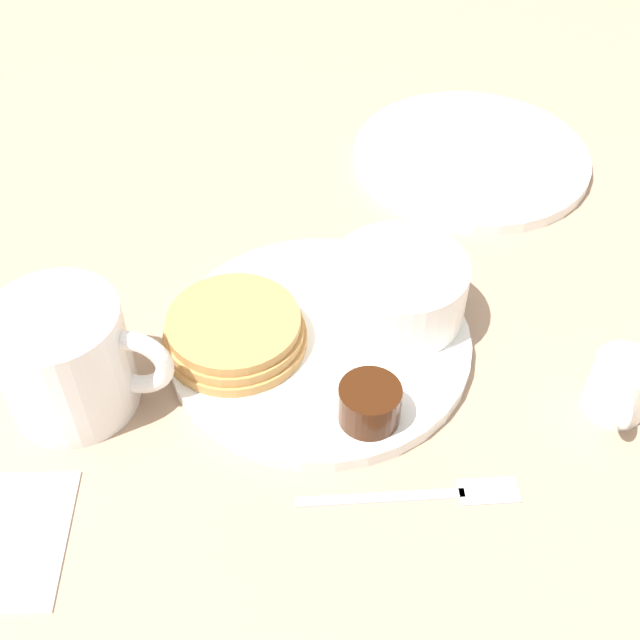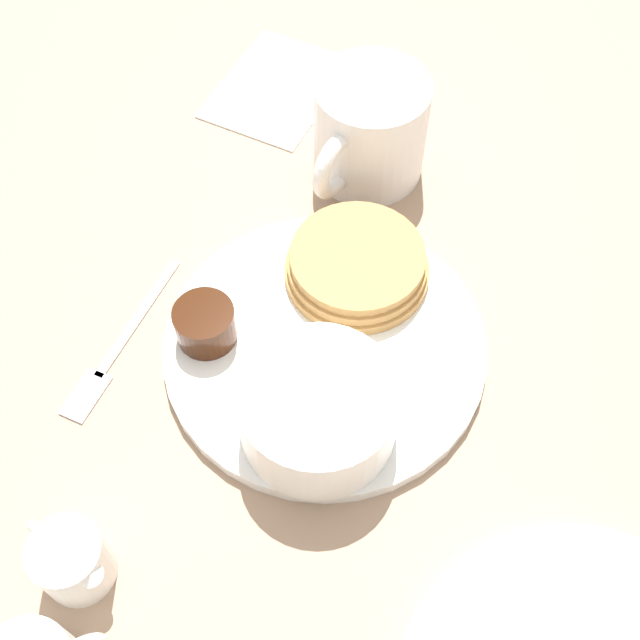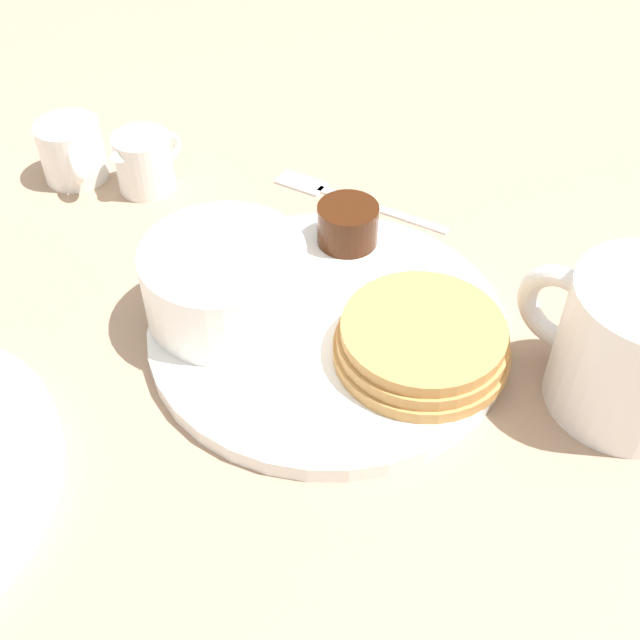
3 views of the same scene
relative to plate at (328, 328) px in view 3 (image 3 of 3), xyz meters
name	(u,v)px [view 3 (image 3 of 3)]	position (x,y,z in m)	size (l,w,h in m)	color
ground_plane	(328,334)	(0.00, 0.00, -0.01)	(4.00, 4.00, 0.00)	#9E7F66
plate	(328,328)	(0.00, 0.00, 0.00)	(0.24, 0.24, 0.01)	white
pancake_stack	(422,341)	(0.07, -0.01, 0.02)	(0.11, 0.11, 0.03)	#B78447
bowl	(225,279)	(-0.07, -0.01, 0.03)	(0.11, 0.11, 0.05)	white
syrup_cup	(348,224)	(-0.01, 0.09, 0.02)	(0.05, 0.05, 0.03)	#38190A
butter_ramekin	(203,275)	(-0.09, 0.00, 0.02)	(0.04, 0.04, 0.04)	white
coffee_mug	(634,347)	(0.19, 0.00, 0.04)	(0.12, 0.09, 0.09)	white
creamer_pitcher_near	(144,162)	(-0.19, 0.12, 0.02)	(0.05, 0.06, 0.05)	white
creamer_pitcher_far	(72,151)	(-0.26, 0.12, 0.02)	(0.05, 0.06, 0.05)	white
fork	(339,195)	(-0.04, 0.15, 0.00)	(0.15, 0.05, 0.00)	silver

